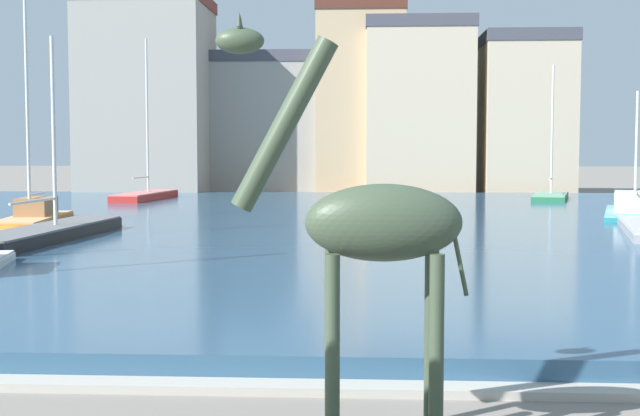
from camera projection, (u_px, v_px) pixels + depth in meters
name	position (u px, v px, depth m)	size (l,w,h in m)	color
harbor_water	(319.00, 226.00, 33.39)	(76.05, 43.41, 0.43)	#2D5170
quay_edge_coping	(226.00, 387.00, 11.54)	(76.05, 0.50, 0.12)	#ADA89E
giraffe_statue	(370.00, 231.00, 9.08)	(2.71, 0.73, 4.73)	#3D4C38
sailboat_black	(59.00, 237.00, 27.36)	(2.32, 9.82, 6.81)	black
sailboat_teal	(635.00, 214.00, 36.12)	(4.44, 8.38, 5.70)	teal
sailboat_orange	(30.00, 221.00, 32.79)	(2.40, 7.14, 9.10)	orange
sailboat_red	(149.00, 198.00, 48.06)	(2.29, 7.76, 9.35)	red
sailboat_green	(551.00, 199.00, 47.97)	(3.26, 6.66, 7.91)	#236B42
townhouse_corner_house	(147.00, 96.00, 57.62)	(8.39, 7.46, 13.53)	gray
townhouse_tall_gabled	(259.00, 124.00, 60.78)	(8.90, 5.75, 9.97)	gray
townhouse_wide_warehouse	(361.00, 100.00, 59.78)	(6.16, 6.73, 13.30)	tan
townhouse_narrow_midrow	(419.00, 108.00, 58.12)	(7.31, 5.96, 11.98)	#C6B293
townhouse_end_terrace	(525.00, 115.00, 57.78)	(6.01, 6.22, 11.01)	#C6B293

